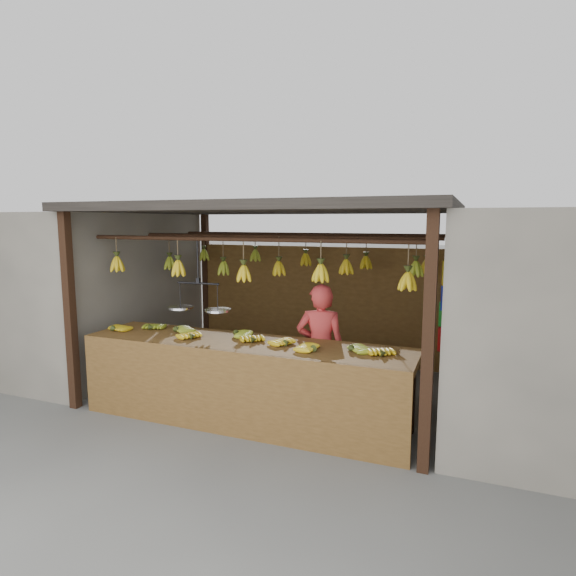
% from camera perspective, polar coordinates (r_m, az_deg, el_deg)
% --- Properties ---
extents(ground, '(80.00, 80.00, 0.00)m').
position_cam_1_polar(ground, '(6.50, -0.99, -11.77)').
color(ground, '#5B5B57').
extents(stall, '(4.30, 3.30, 2.40)m').
position_cam_1_polar(stall, '(6.43, 0.09, 5.97)').
color(stall, black).
rests_on(stall, ground).
extents(neighbor_left, '(3.00, 3.00, 2.30)m').
position_cam_1_polar(neighbor_left, '(8.28, -24.69, -0.02)').
color(neighbor_left, slate).
rests_on(neighbor_left, ground).
extents(counter, '(3.67, 0.83, 0.96)m').
position_cam_1_polar(counter, '(5.20, -5.75, -8.62)').
color(counter, brown).
rests_on(counter, ground).
extents(hanging_bananas, '(3.64, 2.23, 0.39)m').
position_cam_1_polar(hanging_bananas, '(6.14, -0.89, 2.69)').
color(hanging_bananas, gold).
rests_on(hanging_bananas, ground).
extents(balance_scale, '(0.77, 0.30, 0.82)m').
position_cam_1_polar(balance_scale, '(5.58, -10.53, -2.05)').
color(balance_scale, black).
rests_on(balance_scale, ground).
extents(vendor, '(0.61, 0.47, 1.51)m').
position_cam_1_polar(vendor, '(5.49, 3.86, -7.29)').
color(vendor, '#BF3333').
rests_on(vendor, ground).
extents(bag_bundles, '(0.08, 0.26, 1.27)m').
position_cam_1_polar(bag_bundles, '(7.11, 17.95, -1.96)').
color(bag_bundles, yellow).
rests_on(bag_bundles, ground).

